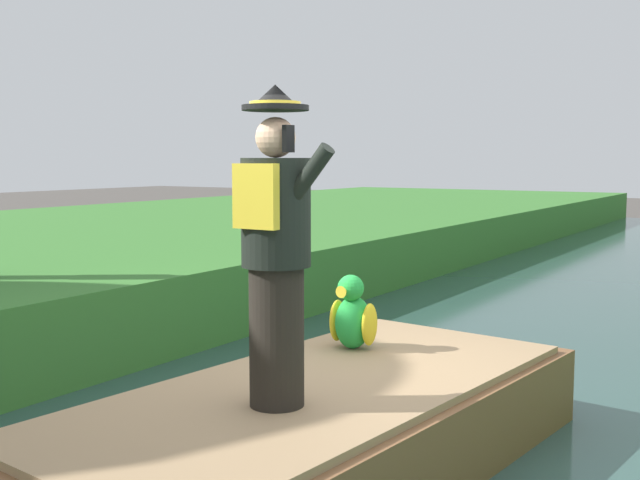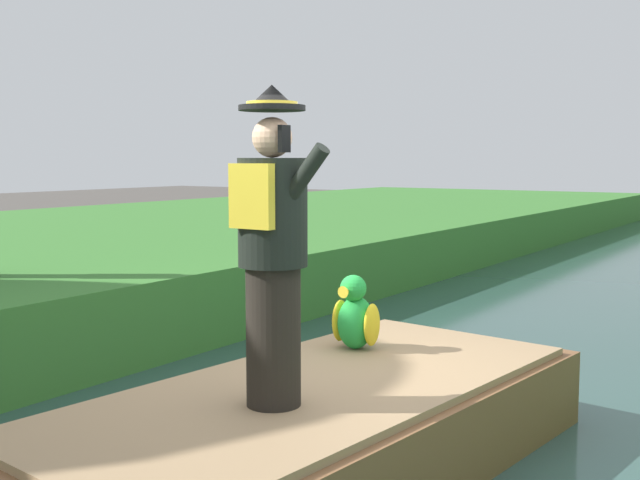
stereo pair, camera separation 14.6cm
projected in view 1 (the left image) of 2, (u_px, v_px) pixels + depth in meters
The scene contains 5 objects.
ground_plane at pixel (341, 475), 5.31m from camera, with size 80.00×80.00×0.00m, color #4C4742.
canal_water at pixel (341, 468), 5.31m from camera, with size 5.59×48.00×0.10m, color #2D4C47.
boat at pixel (317, 431), 5.02m from camera, with size 2.23×4.37×0.61m.
person_pirate at pixel (276, 248), 4.46m from camera, with size 0.61×0.42×1.85m.
parrot_plush at pixel (353, 317), 5.89m from camera, with size 0.36×0.35×0.57m.
Camera 1 is at (2.61, -4.40, 2.15)m, focal length 43.82 mm.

